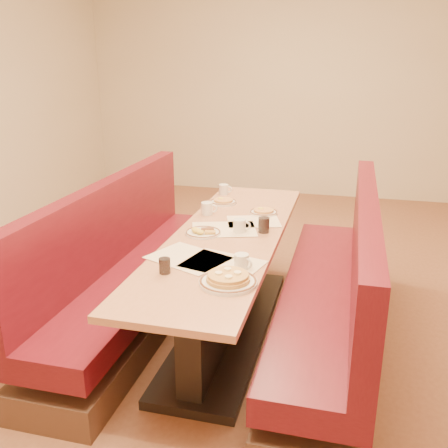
% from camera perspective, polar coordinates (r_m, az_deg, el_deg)
% --- Properties ---
extents(ground, '(8.00, 8.00, 0.00)m').
position_cam_1_polar(ground, '(3.67, 0.37, -12.23)').
color(ground, '#9E6647').
rests_on(ground, ground).
extents(room_envelope, '(6.04, 8.04, 2.82)m').
position_cam_1_polar(room_envelope, '(3.15, 0.44, 19.52)').
color(room_envelope, beige).
rests_on(room_envelope, ground).
extents(diner_table, '(0.70, 2.50, 0.75)m').
position_cam_1_polar(diner_table, '(3.49, 0.38, -6.95)').
color(diner_table, black).
rests_on(diner_table, ground).
extents(booth_left, '(0.55, 2.50, 1.05)m').
position_cam_1_polar(booth_left, '(3.73, -10.66, -5.80)').
color(booth_left, '#4C3326').
rests_on(booth_left, ground).
extents(booth_right, '(0.55, 2.50, 1.05)m').
position_cam_1_polar(booth_right, '(3.42, 12.51, -8.30)').
color(booth_right, '#4C3326').
rests_on(booth_right, ground).
extents(placemat_near_left, '(0.53, 0.47, 0.00)m').
position_cam_1_polar(placemat_near_left, '(2.96, -4.11, -3.86)').
color(placemat_near_left, beige).
rests_on(placemat_near_left, diner_table).
extents(placemat_near_right, '(0.50, 0.42, 0.00)m').
position_cam_1_polar(placemat_near_right, '(2.86, -0.15, -4.56)').
color(placemat_near_right, beige).
rests_on(placemat_near_right, diner_table).
extents(placemat_far_left, '(0.51, 0.44, 0.00)m').
position_cam_1_polar(placemat_far_left, '(3.43, -0.00, -0.60)').
color(placemat_far_left, beige).
rests_on(placemat_far_left, diner_table).
extents(placemat_far_right, '(0.44, 0.38, 0.00)m').
position_cam_1_polar(placemat_far_right, '(3.60, 3.39, 0.30)').
color(placemat_far_right, beige).
rests_on(placemat_far_right, diner_table).
extents(pancake_plate, '(0.31, 0.31, 0.07)m').
position_cam_1_polar(pancake_plate, '(2.62, 0.47, -6.40)').
color(pancake_plate, silver).
rests_on(pancake_plate, diner_table).
extents(eggs_plate, '(0.24, 0.24, 0.05)m').
position_cam_1_polar(eggs_plate, '(3.34, -2.45, -0.93)').
color(eggs_plate, silver).
rests_on(eggs_plate, diner_table).
extents(extra_plate_mid, '(0.21, 0.21, 0.04)m').
position_cam_1_polar(extra_plate_mid, '(3.79, 4.54, 1.40)').
color(extra_plate_mid, silver).
rests_on(extra_plate_mid, diner_table).
extents(extra_plate_far, '(0.22, 0.22, 0.04)m').
position_cam_1_polar(extra_plate_far, '(4.05, -0.09, 2.59)').
color(extra_plate_far, silver).
rests_on(extra_plate_far, diner_table).
extents(coffee_mug_a, '(0.11, 0.08, 0.09)m').
position_cam_1_polar(coffee_mug_a, '(2.79, 2.07, -4.30)').
color(coffee_mug_a, silver).
rests_on(coffee_mug_a, diner_table).
extents(coffee_mug_b, '(0.12, 0.09, 0.09)m').
position_cam_1_polar(coffee_mug_b, '(3.75, -1.90, 1.81)').
color(coffee_mug_b, silver).
rests_on(coffee_mug_b, diner_table).
extents(coffee_mug_c, '(0.12, 0.08, 0.09)m').
position_cam_1_polar(coffee_mug_c, '(3.37, 1.84, -0.18)').
color(coffee_mug_c, silver).
rests_on(coffee_mug_c, diner_table).
extents(coffee_mug_d, '(0.11, 0.08, 0.09)m').
position_cam_1_polar(coffee_mug_d, '(4.31, -0.01, 3.99)').
color(coffee_mug_d, silver).
rests_on(coffee_mug_d, diner_table).
extents(soda_tumbler_near, '(0.06, 0.06, 0.09)m').
position_cam_1_polar(soda_tumbler_near, '(2.76, -6.79, -4.77)').
color(soda_tumbler_near, black).
rests_on(soda_tumbler_near, diner_table).
extents(soda_tumbler_mid, '(0.08, 0.08, 0.10)m').
position_cam_1_polar(soda_tumbler_mid, '(3.38, 4.57, -0.11)').
color(soda_tumbler_mid, black).
rests_on(soda_tumbler_mid, diner_table).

